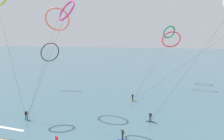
{
  "coord_description": "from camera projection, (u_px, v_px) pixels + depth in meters",
  "views": [
    {
      "loc": [
        8.02,
        -13.94,
        14.02
      ],
      "look_at": [
        0.0,
        20.09,
        7.48
      ],
      "focal_mm": 29.35,
      "sensor_mm": 36.0,
      "label": 1
    }
  ],
  "objects": [
    {
      "name": "wave_crest_mid",
      "position": [
        0.0,
        127.0,
        28.43
      ],
      "size": [
        8.98,
        0.98,
        0.12
      ],
      "primitive_type": "cube",
      "rotation": [
        0.0,
        0.0,
        -0.05
      ],
      "color": "white",
      "rests_on": "ground"
    },
    {
      "name": "sea_water",
      "position": [
        142.0,
        58.0,
        118.26
      ],
      "size": [
        400.0,
        200.0,
        0.08
      ],
      "primitive_type": "cube",
      "color": "slate",
      "rests_on": "ground"
    },
    {
      "name": "surfer_cobalt",
      "position": [
        123.0,
        135.0,
        24.7
      ],
      "size": [
        1.4,
        0.71,
        1.7
      ],
      "rotation": [
        0.0,
        0.0,
        5.24
      ],
      "color": "#2647B7",
      "rests_on": "ground"
    },
    {
      "name": "kite_coral",
      "position": [
        57.0,
        20.0,
        34.03
      ],
      "size": [
        5.16,
        9.04,
        19.11
      ],
      "rotation": [
        0.0,
        0.0,
        3.49
      ],
      "color": "#EA7260",
      "rests_on": "ground"
    },
    {
      "name": "kite_emerald",
      "position": [
        169.0,
        32.0,
        56.04
      ],
      "size": [
        10.53,
        23.88,
        17.11
      ],
      "rotation": [
        0.0,
        0.0,
        3.69
      ],
      "color": "#199351",
      "rests_on": "ground"
    },
    {
      "name": "surfer_amber",
      "position": [
        133.0,
        98.0,
        39.56
      ],
      "size": [
        1.4,
        0.69,
        1.7
      ],
      "rotation": [
        0.0,
        0.0,
        4.3
      ],
      "color": "orange",
      "rests_on": "ground"
    },
    {
      "name": "kite_crimson",
      "position": [
        171.0,
        39.0,
        49.52
      ],
      "size": [
        11.26,
        17.02,
        15.32
      ],
      "rotation": [
        0.0,
        0.0,
        5.95
      ],
      "color": "red",
      "rests_on": "ground"
    },
    {
      "name": "surfer_navy",
      "position": [
        150.0,
        117.0,
        30.04
      ],
      "size": [
        1.4,
        0.73,
        1.7
      ],
      "rotation": [
        0.0,
        0.0,
        3.97
      ],
      "color": "navy",
      "rests_on": "ground"
    },
    {
      "name": "kite_charcoal",
      "position": [
        50.0,
        52.0,
        48.67
      ],
      "size": [
        9.39,
        20.27,
        12.26
      ],
      "rotation": [
        0.0,
        0.0,
        0.06
      ],
      "color": "black",
      "rests_on": "ground"
    },
    {
      "name": "surfer_teal",
      "position": [
        26.0,
        116.0,
        30.71
      ],
      "size": [
        1.4,
        0.61,
        1.7
      ],
      "rotation": [
        0.0,
        0.0,
        3.3
      ],
      "color": "teal",
      "rests_on": "ground"
    },
    {
      "name": "kite_magenta",
      "position": [
        66.0,
        11.0,
        28.1
      ],
      "size": [
        9.28,
        4.23,
        19.45
      ],
      "rotation": [
        0.0,
        0.0,
        5.65
      ],
      "color": "#CC288E",
      "rests_on": "ground"
    }
  ]
}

